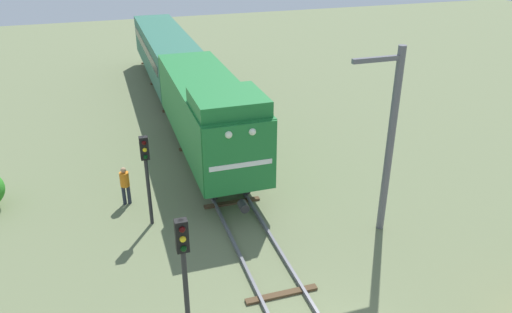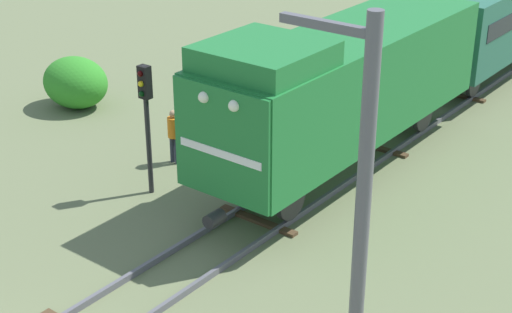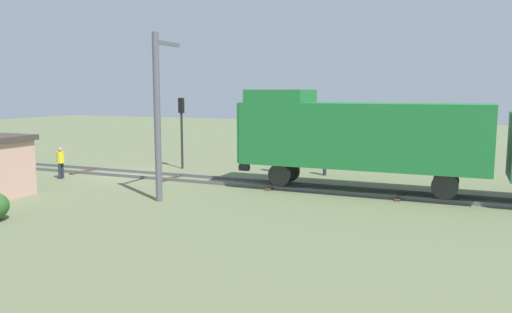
% 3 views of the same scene
% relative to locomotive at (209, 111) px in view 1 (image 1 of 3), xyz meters
% --- Properties ---
extents(locomotive, '(2.90, 11.60, 4.60)m').
position_rel_locomotive_xyz_m(locomotive, '(0.00, 0.00, 0.00)').
color(locomotive, '#1E7233').
rests_on(locomotive, railway_track).
extents(passenger_car_leading, '(2.84, 14.00, 3.66)m').
position_rel_locomotive_xyz_m(passenger_car_leading, '(0.00, 13.34, -0.25)').
color(passenger_car_leading, '#26604C').
rests_on(passenger_car_leading, railway_track).
extents(traffic_signal_near, '(0.32, 0.34, 4.29)m').
position_rel_locomotive_xyz_m(traffic_signal_near, '(-3.20, -11.19, 0.20)').
color(traffic_signal_near, '#262628').
rests_on(traffic_signal_near, ground).
extents(traffic_signal_mid, '(0.32, 0.34, 3.71)m').
position_rel_locomotive_xyz_m(traffic_signal_mid, '(-3.40, -4.39, -0.18)').
color(traffic_signal_mid, '#262628').
rests_on(traffic_signal_mid, ground).
extents(worker_by_signal, '(0.38, 0.38, 1.70)m').
position_rel_locomotive_xyz_m(worker_by_signal, '(-4.20, -2.55, -1.78)').
color(worker_by_signal, '#262B38').
rests_on(worker_by_signal, ground).
extents(catenary_mast, '(1.94, 0.28, 7.11)m').
position_rel_locomotive_xyz_m(catenary_mast, '(4.93, -7.39, 1.02)').
color(catenary_mast, '#595960').
rests_on(catenary_mast, ground).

